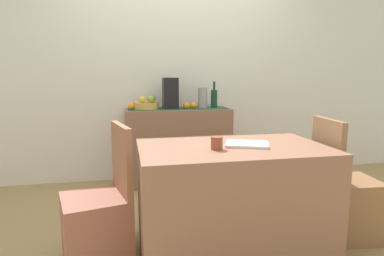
% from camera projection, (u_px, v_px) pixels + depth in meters
% --- Properties ---
extents(ground_plane, '(6.40, 6.40, 0.02)m').
position_uv_depth(ground_plane, '(200.00, 215.00, 2.88)').
color(ground_plane, '#9B8050').
rests_on(ground_plane, ground).
extents(room_wall_rear, '(6.40, 0.06, 2.70)m').
position_uv_depth(room_wall_rear, '(177.00, 63.00, 3.80)').
color(room_wall_rear, silver).
rests_on(room_wall_rear, ground).
extents(sideboard_console, '(1.15, 0.42, 0.84)m').
position_uv_depth(sideboard_console, '(178.00, 146.00, 3.69)').
color(sideboard_console, '#8F6649').
rests_on(sideboard_console, ground).
extents(table_runner, '(1.09, 0.32, 0.01)m').
position_uv_depth(table_runner, '(178.00, 108.00, 3.62)').
color(table_runner, '#235039').
rests_on(table_runner, sideboard_console).
extents(fruit_bowl, '(0.27, 0.27, 0.07)m').
position_uv_depth(fruit_bowl, '(146.00, 105.00, 3.55)').
color(fruit_bowl, gold).
rests_on(fruit_bowl, table_runner).
extents(apple_center, '(0.07, 0.07, 0.07)m').
position_uv_depth(apple_center, '(143.00, 99.00, 3.46)').
color(apple_center, gold).
rests_on(apple_center, fruit_bowl).
extents(apple_left, '(0.07, 0.07, 0.07)m').
position_uv_depth(apple_left, '(152.00, 99.00, 3.56)').
color(apple_left, '#B43624').
rests_on(apple_left, fruit_bowl).
extents(apple_right, '(0.07, 0.07, 0.07)m').
position_uv_depth(apple_right, '(142.00, 99.00, 3.58)').
color(apple_right, gold).
rests_on(apple_right, fruit_bowl).
extents(apple_rear, '(0.08, 0.08, 0.08)m').
position_uv_depth(apple_rear, '(151.00, 99.00, 3.49)').
color(apple_rear, '#82AA3C').
rests_on(apple_rear, fruit_bowl).
extents(wine_bottle, '(0.07, 0.07, 0.30)m').
position_uv_depth(wine_bottle, '(214.00, 98.00, 3.69)').
color(wine_bottle, '#133725').
rests_on(wine_bottle, sideboard_console).
extents(coffee_maker, '(0.16, 0.18, 0.34)m').
position_uv_depth(coffee_maker, '(170.00, 93.00, 3.58)').
color(coffee_maker, black).
rests_on(coffee_maker, sideboard_console).
extents(ceramic_vase, '(0.10, 0.10, 0.23)m').
position_uv_depth(ceramic_vase, '(203.00, 98.00, 3.66)').
color(ceramic_vase, '#9A9290').
rests_on(ceramic_vase, sideboard_console).
extents(orange_loose_end, '(0.07, 0.07, 0.07)m').
position_uv_depth(orange_loose_end, '(193.00, 106.00, 3.61)').
color(orange_loose_end, orange).
rests_on(orange_loose_end, sideboard_console).
extents(orange_loose_far, '(0.07, 0.07, 0.07)m').
position_uv_depth(orange_loose_far, '(131.00, 106.00, 3.48)').
color(orange_loose_far, orange).
rests_on(orange_loose_far, sideboard_console).
extents(orange_loose_near_bowl, '(0.07, 0.07, 0.07)m').
position_uv_depth(orange_loose_near_bowl, '(186.00, 106.00, 3.57)').
color(orange_loose_near_bowl, orange).
rests_on(orange_loose_near_bowl, sideboard_console).
extents(dining_table, '(1.25, 0.78, 0.74)m').
position_uv_depth(dining_table, '(231.00, 198.00, 2.26)').
color(dining_table, '#95654C').
rests_on(dining_table, ground).
extents(open_book, '(0.34, 0.29, 0.02)m').
position_uv_depth(open_book, '(247.00, 144.00, 2.21)').
color(open_book, white).
rests_on(open_book, dining_table).
extents(coffee_cup, '(0.08, 0.08, 0.08)m').
position_uv_depth(coffee_cup, '(217.00, 143.00, 2.09)').
color(coffee_cup, brown).
rests_on(coffee_cup, dining_table).
extents(chair_near_window, '(0.48, 0.48, 0.90)m').
position_uv_depth(chair_near_window, '(99.00, 224.00, 2.10)').
color(chair_near_window, '#985A48').
rests_on(chair_near_window, ground).
extents(chair_by_corner, '(0.43, 0.43, 0.90)m').
position_uv_depth(chair_by_corner, '(344.00, 202.00, 2.45)').
color(chair_by_corner, '#8F623F').
rests_on(chair_by_corner, ground).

